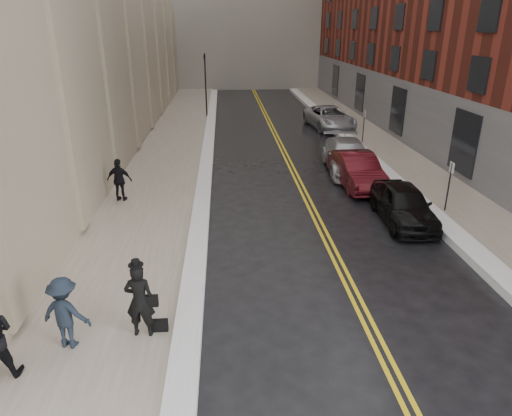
{
  "coord_description": "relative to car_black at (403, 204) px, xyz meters",
  "views": [
    {
      "loc": [
        -1.15,
        -8.94,
        7.29
      ],
      "look_at": [
        -0.16,
        5.21,
        1.6
      ],
      "focal_mm": 32.0,
      "sensor_mm": 36.0,
      "label": 1
    }
  ],
  "objects": [
    {
      "name": "ground",
      "position": [
        -5.81,
        -7.31,
        -0.76
      ],
      "size": [
        160.0,
        160.0,
        0.0
      ],
      "primitive_type": "plane",
      "color": "black",
      "rests_on": "ground"
    },
    {
      "name": "sidewalk_left",
      "position": [
        -10.31,
        8.69,
        -0.68
      ],
      "size": [
        4.0,
        64.0,
        0.15
      ],
      "primitive_type": "cube",
      "color": "gray",
      "rests_on": "ground"
    },
    {
      "name": "sidewalk_right",
      "position": [
        3.19,
        8.69,
        -0.68
      ],
      "size": [
        3.0,
        64.0,
        0.15
      ],
      "primitive_type": "cube",
      "color": "gray",
      "rests_on": "ground"
    },
    {
      "name": "lane_stripe_a",
      "position": [
        -3.43,
        8.69,
        -0.75
      ],
      "size": [
        0.12,
        64.0,
        0.01
      ],
      "primitive_type": "cube",
      "color": "gold",
      "rests_on": "ground"
    },
    {
      "name": "lane_stripe_b",
      "position": [
        -3.19,
        8.69,
        -0.75
      ],
      "size": [
        0.12,
        64.0,
        0.01
      ],
      "primitive_type": "cube",
      "color": "gold",
      "rests_on": "ground"
    },
    {
      "name": "snow_ridge_left",
      "position": [
        -8.01,
        8.69,
        -0.63
      ],
      "size": [
        0.7,
        60.8,
        0.26
      ],
      "primitive_type": "cube",
      "color": "white",
      "rests_on": "ground"
    },
    {
      "name": "snow_ridge_right",
      "position": [
        1.34,
        8.69,
        -0.61
      ],
      "size": [
        0.85,
        60.8,
        0.3
      ],
      "primitive_type": "cube",
      "color": "white",
      "rests_on": "ground"
    },
    {
      "name": "traffic_signal",
      "position": [
        -8.41,
        22.69,
        2.33
      ],
      "size": [
        0.18,
        0.15,
        5.2
      ],
      "color": "black",
      "rests_on": "ground"
    },
    {
      "name": "parking_sign_near",
      "position": [
        2.09,
        0.69,
        0.6
      ],
      "size": [
        0.06,
        0.35,
        2.23
      ],
      "color": "black",
      "rests_on": "ground"
    },
    {
      "name": "parking_sign_far",
      "position": [
        2.09,
        12.69,
        0.6
      ],
      "size": [
        0.06,
        0.35,
        2.23
      ],
      "color": "black",
      "rests_on": "ground"
    },
    {
      "name": "car_black",
      "position": [
        0.0,
        0.0,
        0.0
      ],
      "size": [
        1.97,
        4.52,
        1.52
      ],
      "primitive_type": "imported",
      "rotation": [
        0.0,
        0.0,
        -0.04
      ],
      "color": "black",
      "rests_on": "ground"
    },
    {
      "name": "car_maroon",
      "position": [
        -0.61,
        4.49,
        0.04
      ],
      "size": [
        1.9,
        4.91,
        1.6
      ],
      "primitive_type": "imported",
      "rotation": [
        0.0,
        0.0,
        0.04
      ],
      "color": "#420B11",
      "rests_on": "ground"
    },
    {
      "name": "car_silver_near",
      "position": [
        -0.43,
        6.9,
        0.05
      ],
      "size": [
        2.66,
        5.73,
        1.62
      ],
      "primitive_type": "imported",
      "rotation": [
        0.0,
        0.0,
        -0.07
      ],
      "color": "#A3A6AB",
      "rests_on": "ground"
    },
    {
      "name": "car_silver_far",
      "position": [
        0.99,
        17.84,
        0.06
      ],
      "size": [
        3.44,
        6.17,
        1.63
      ],
      "primitive_type": "imported",
      "rotation": [
        0.0,
        0.0,
        0.13
      ],
      "color": "#ABAEB3",
      "rests_on": "ground"
    },
    {
      "name": "pedestrian_main",
      "position": [
        -9.11,
        -6.7,
        0.37
      ],
      "size": [
        0.74,
        0.51,
        1.95
      ],
      "primitive_type": "imported",
      "rotation": [
        0.0,
        0.0,
        3.07
      ],
      "color": "black",
      "rests_on": "sidewalk_left"
    },
    {
      "name": "pedestrian_b",
      "position": [
        -10.78,
        -7.0,
        0.3
      ],
      "size": [
        1.3,
        0.93,
        1.82
      ],
      "primitive_type": "imported",
      "rotation": [
        0.0,
        0.0,
        2.9
      ],
      "color": "#19212D",
      "rests_on": "sidewalk_left"
    },
    {
      "name": "pedestrian_c",
      "position": [
        -11.54,
        2.84,
        0.33
      ],
      "size": [
        1.16,
        0.66,
        1.87
      ],
      "primitive_type": "imported",
      "rotation": [
        0.0,
        0.0,
        2.95
      ],
      "color": "black",
      "rests_on": "sidewalk_left"
    }
  ]
}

